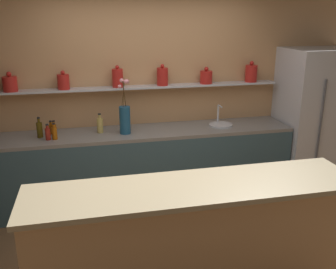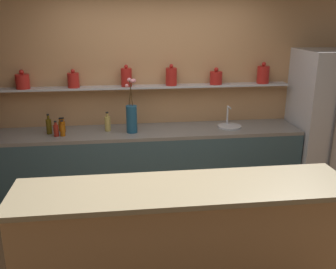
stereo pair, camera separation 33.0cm
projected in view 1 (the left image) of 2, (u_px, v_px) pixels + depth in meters
name	position (u px, v px, depth m)	size (l,w,h in m)	color
ground_plane	(177.00, 257.00, 3.63)	(12.00, 12.00, 0.00)	brown
back_wall_unit	(147.00, 93.00, 4.72)	(5.20, 0.28, 2.60)	tan
back_counter_unit	(144.00, 166.00, 4.62)	(3.62, 0.62, 0.92)	#334C56
island_counter	(194.00, 244.00, 2.97)	(2.57, 0.61, 1.02)	tan
refrigerator	(314.00, 120.00, 4.92)	(0.89, 0.73, 1.85)	#B7B7BC
flower_vase	(125.00, 117.00, 4.32)	(0.13, 0.16, 0.64)	navy
sink_fixture	(220.00, 124.00, 4.69)	(0.29, 0.29, 0.25)	#B7B7BC
bottle_sauce_0	(54.00, 129.00, 4.29)	(0.05, 0.05, 0.18)	#9E4C0A
bottle_oil_1	(40.00, 129.00, 4.21)	(0.06, 0.06, 0.24)	#47380A
bottle_spirit_2	(100.00, 125.00, 4.38)	(0.07, 0.07, 0.23)	tan
bottle_sauce_3	(48.00, 133.00, 4.14)	(0.06, 0.06, 0.18)	maroon
bottle_sauce_4	(51.00, 128.00, 4.34)	(0.05, 0.05, 0.16)	#9E4C0A
bottle_sauce_5	(55.00, 133.00, 4.15)	(0.06, 0.06, 0.19)	#9E4C0A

